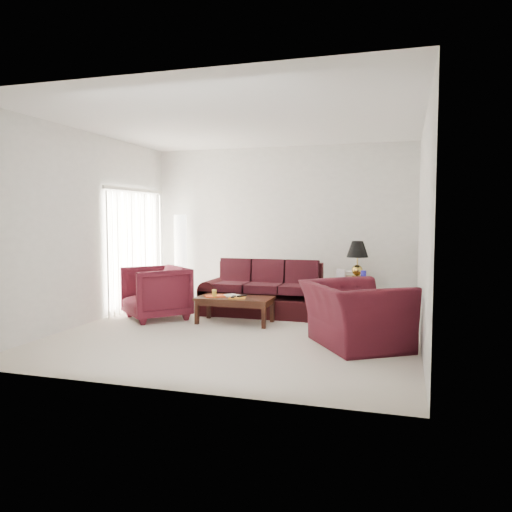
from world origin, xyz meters
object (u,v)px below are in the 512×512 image
(armchair_left, at_px, (156,293))
(armchair_right, at_px, (355,315))
(end_table, at_px, (354,295))
(floor_lamp, at_px, (181,258))
(coffee_table, at_px, (235,310))
(sofa, at_px, (265,289))

(armchair_left, xyz_separation_m, armchair_right, (3.30, -0.85, -0.02))
(end_table, distance_m, floor_lamp, 3.44)
(floor_lamp, xyz_separation_m, coffee_table, (1.69, -1.61, -0.66))
(armchair_left, bearing_deg, end_table, 69.03)
(end_table, xyz_separation_m, floor_lamp, (-3.39, 0.16, 0.56))
(armchair_right, bearing_deg, armchair_left, 43.13)
(sofa, relative_size, end_table, 3.48)
(sofa, relative_size, armchair_left, 2.26)
(floor_lamp, height_order, armchair_right, floor_lamp)
(sofa, height_order, end_table, sofa)
(end_table, distance_m, armchair_left, 3.41)
(end_table, bearing_deg, coffee_table, -139.76)
(armchair_left, distance_m, coffee_table, 1.37)
(end_table, relative_size, floor_lamp, 0.36)
(coffee_table, bearing_deg, armchair_right, -38.69)
(armchair_left, bearing_deg, coffee_table, 45.19)
(coffee_table, bearing_deg, armchair_left, 168.37)
(armchair_left, bearing_deg, floor_lamp, 144.31)
(sofa, bearing_deg, armchair_right, -40.43)
(sofa, distance_m, floor_lamp, 2.18)
(end_table, xyz_separation_m, armchair_left, (-3.06, -1.50, 0.12))
(floor_lamp, bearing_deg, sofa, -22.82)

